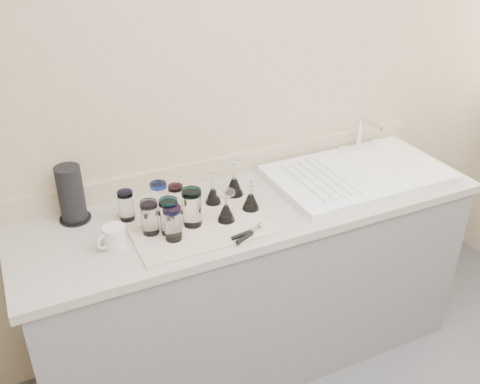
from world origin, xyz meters
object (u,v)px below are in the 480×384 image
tumbler_magenta (150,217)px  tumbler_blue (169,216)px  tumbler_teal (126,205)px  tumbler_purple (176,199)px  goblet_front_left (226,211)px  sink_unit (358,173)px  goblet_back_right (234,184)px  goblet_front_right (251,199)px  tumbler_cyan (159,198)px  goblet_back_left (213,194)px  tumbler_lavender (192,207)px  white_mug (114,237)px  tumbler_extra (173,223)px  paper_towel_roll (71,195)px  can_opener (248,234)px

tumbler_magenta → tumbler_blue: bearing=-25.6°
tumbler_teal → tumbler_magenta: 0.15m
tumbler_purple → goblet_front_left: 0.22m
sink_unit → goblet_back_right: size_ratio=5.45×
tumbler_blue → goblet_front_right: bearing=4.6°
sink_unit → tumbler_cyan: 0.95m
tumbler_magenta → goblet_back_left: (0.31, 0.11, -0.03)m
tumbler_lavender → white_mug: tumbler_lavender is taller
tumbler_lavender → white_mug: size_ratio=1.22×
sink_unit → tumbler_purple: bearing=176.6°
tumbler_extra → tumbler_magenta: bearing=130.8°
paper_towel_roll → tumbler_lavender: bearing=-31.1°
tumbler_teal → goblet_back_left: 0.37m
tumbler_purple → white_mug: bearing=-156.5°
tumbler_purple → can_opener: 0.35m
tumbler_teal → goblet_front_right: goblet_front_right is taller
goblet_front_right → can_opener: goblet_front_right is taller
tumbler_magenta → paper_towel_roll: paper_towel_roll is taller
tumbler_magenta → goblet_back_left: 0.33m
tumbler_lavender → goblet_front_left: (0.13, -0.03, -0.03)m
goblet_back_left → goblet_front_right: size_ratio=0.94×
tumbler_cyan → tumbler_magenta: size_ratio=0.99×
tumbler_teal → tumbler_cyan: bearing=-2.6°
goblet_back_right → goblet_front_right: size_ratio=1.12×
tumbler_teal → goblet_front_left: bearing=-26.6°
tumbler_purple → tumbler_magenta: 0.18m
tumbler_purple → goblet_back_right: 0.28m
paper_towel_roll → tumbler_teal: bearing=-27.6°
tumbler_lavender → tumbler_extra: 0.12m
goblet_back_left → goblet_front_left: (-0.01, -0.15, 0.00)m
tumbler_purple → goblet_back_left: size_ratio=0.99×
tumbler_teal → tumbler_extra: size_ratio=0.91×
sink_unit → tumbler_cyan: size_ratio=5.98×
tumbler_cyan → tumbler_extra: bearing=-93.4°
goblet_front_left → paper_towel_roll: 0.63m
tumbler_blue → goblet_front_right: (0.37, 0.03, -0.03)m
white_mug → can_opener: bearing=-18.0°
goblet_back_right → tumbler_purple: bearing=-172.9°
tumbler_extra → goblet_front_right: bearing=11.5°
tumbler_magenta → can_opener: tumbler_magenta is taller
tumbler_blue → goblet_front_left: 0.24m
sink_unit → goblet_front_right: size_ratio=6.10×
white_mug → tumbler_magenta: bearing=9.6°
goblet_back_left → goblet_front_right: 0.17m
tumbler_cyan → tumbler_magenta: bearing=-121.3°
sink_unit → paper_towel_roll: (-1.28, 0.19, 0.10)m
goblet_back_left → goblet_front_left: 0.15m
tumbler_purple → paper_towel_roll: bearing=160.8°
sink_unit → goblet_back_right: bearing=171.8°
goblet_front_left → can_opener: bearing=-77.0°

